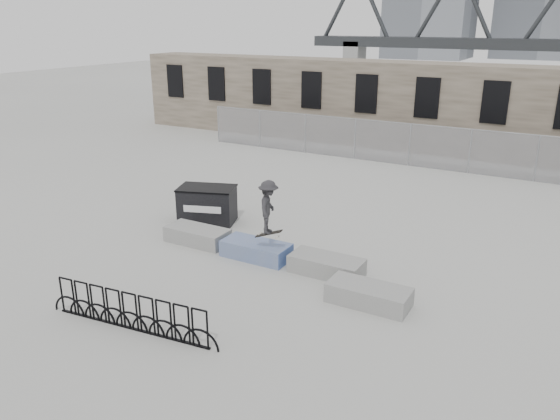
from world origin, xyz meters
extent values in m
plane|color=#B5B5B0|center=(0.00, 0.00, 0.00)|extent=(120.00, 120.00, 0.00)
cube|color=#66594B|center=(0.00, 16.25, 2.25)|extent=(36.00, 2.50, 4.50)
cube|color=black|center=(-16.00, 14.98, 2.90)|extent=(1.20, 0.12, 2.00)
cube|color=black|center=(-12.80, 14.98, 2.90)|extent=(1.20, 0.12, 2.00)
cube|color=black|center=(-9.60, 14.98, 2.90)|extent=(1.20, 0.12, 2.00)
cube|color=black|center=(-6.40, 14.98, 2.90)|extent=(1.20, 0.12, 2.00)
cube|color=black|center=(-3.20, 14.98, 2.90)|extent=(1.20, 0.12, 2.00)
cube|color=black|center=(0.00, 14.98, 2.90)|extent=(1.20, 0.12, 2.00)
cube|color=black|center=(3.20, 14.98, 2.90)|extent=(1.20, 0.12, 2.00)
cylinder|color=gray|center=(-11.00, 12.50, 1.00)|extent=(0.06, 0.06, 2.00)
cylinder|color=gray|center=(-8.25, 12.50, 1.00)|extent=(0.06, 0.06, 2.00)
cylinder|color=gray|center=(-5.50, 12.50, 1.00)|extent=(0.06, 0.06, 2.00)
cylinder|color=gray|center=(-2.75, 12.50, 1.00)|extent=(0.06, 0.06, 2.00)
cylinder|color=gray|center=(0.00, 12.50, 1.00)|extent=(0.06, 0.06, 2.00)
cylinder|color=gray|center=(2.75, 12.50, 1.00)|extent=(0.06, 0.06, 2.00)
cylinder|color=gray|center=(5.50, 12.50, 1.00)|extent=(0.06, 0.06, 2.00)
cube|color=#99999E|center=(0.00, 12.50, 1.00)|extent=(22.00, 0.02, 2.00)
cylinder|color=gray|center=(0.00, 12.50, 2.00)|extent=(22.00, 0.04, 0.04)
cube|color=#999996|center=(-2.89, -0.03, 0.24)|extent=(2.00, 0.90, 0.48)
cube|color=#2D471E|center=(-2.89, -0.03, 0.42)|extent=(1.76, 0.66, 0.10)
cube|color=#3758A7|center=(-0.70, -0.11, 0.24)|extent=(2.00, 0.90, 0.48)
cube|color=#2D471E|center=(-0.70, -0.11, 0.42)|extent=(1.76, 0.66, 0.10)
cube|color=#999996|center=(1.53, -0.07, 0.24)|extent=(2.00, 0.90, 0.48)
cube|color=#2D471E|center=(1.53, -0.07, 0.42)|extent=(1.76, 0.66, 0.10)
cube|color=#999996|center=(3.13, -1.10, 0.24)|extent=(2.00, 0.90, 0.48)
cube|color=#2D471E|center=(3.13, -1.10, 0.42)|extent=(1.76, 0.66, 0.10)
cube|color=black|center=(-3.72, 1.62, 0.60)|extent=(2.10, 1.65, 1.19)
cube|color=black|center=(-3.72, 1.62, 1.21)|extent=(2.16, 1.71, 0.06)
cube|color=white|center=(-3.53, 1.09, 0.64)|extent=(1.22, 0.45, 0.23)
cube|color=black|center=(-1.09, -4.80, 0.02)|extent=(4.03, 0.48, 0.04)
torus|color=black|center=(-2.88, -4.99, 0.45)|extent=(0.89, 0.14, 0.89)
torus|color=black|center=(-2.43, -4.94, 0.45)|extent=(0.89, 0.14, 0.89)
torus|color=black|center=(-1.98, -4.90, 0.45)|extent=(0.89, 0.14, 0.89)
torus|color=black|center=(-1.53, -4.85, 0.45)|extent=(0.89, 0.14, 0.89)
torus|color=black|center=(-1.09, -4.80, 0.45)|extent=(0.89, 0.14, 0.89)
torus|color=black|center=(-0.64, -4.76, 0.45)|extent=(0.89, 0.14, 0.89)
torus|color=black|center=(-0.19, -4.71, 0.45)|extent=(0.89, 0.14, 0.89)
torus|color=black|center=(0.26, -4.67, 0.45)|extent=(0.89, 0.14, 0.89)
torus|color=black|center=(0.71, -4.62, 0.45)|extent=(0.89, 0.14, 0.89)
cube|color=gray|center=(-20.00, 55.00, 2.00)|extent=(2.00, 3.00, 4.00)
imported|color=#2C2B2E|center=(-0.14, -0.34, 1.73)|extent=(0.86, 1.11, 1.50)
cube|color=black|center=(-0.14, -0.34, 0.94)|extent=(0.79, 0.30, 0.29)
cylinder|color=beige|center=(-0.42, -0.41, 0.89)|extent=(0.06, 0.03, 0.06)
cylinder|color=beige|center=(-0.42, -0.27, 0.89)|extent=(0.06, 0.03, 0.06)
cylinder|color=beige|center=(0.14, -0.41, 0.89)|extent=(0.06, 0.03, 0.06)
cylinder|color=beige|center=(0.14, -0.27, 0.89)|extent=(0.06, 0.03, 0.06)
camera|label=1|loc=(7.05, -12.48, 6.57)|focal=35.00mm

